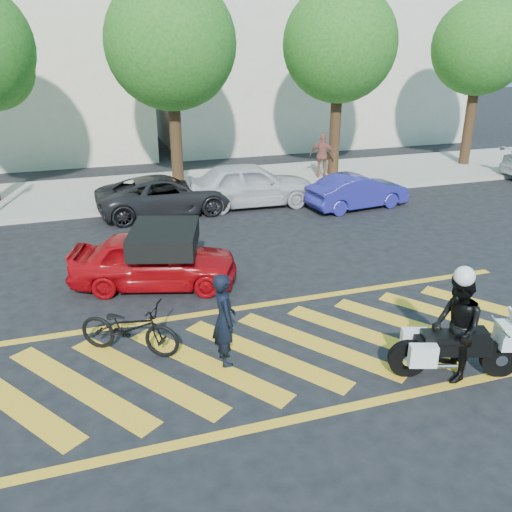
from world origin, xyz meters
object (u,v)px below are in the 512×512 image
object	(u,v)px
red_convertible	(154,260)
parked_mid_left	(166,195)
officer_moto	(456,328)
officer_bike	(224,319)
parked_mid_right	(250,184)
bicycle	(129,328)
parked_right	(358,191)
police_motorcycle	(453,348)

from	to	relation	value
red_convertible	parked_mid_left	bearing A→B (deg)	4.48
officer_moto	parked_mid_left	xyz separation A→B (m)	(-3.16, 10.84, -0.33)
officer_bike	parked_mid_right	bearing A→B (deg)	-19.36
red_convertible	parked_mid_right	world-z (taller)	parked_mid_right
bicycle	officer_bike	bearing A→B (deg)	-86.61
parked_right	red_convertible	bearing A→B (deg)	111.79
officer_moto	red_convertible	xyz separation A→B (m)	(-4.34, 5.28, -0.30)
parked_mid_left	parked_right	world-z (taller)	parked_mid_left
police_motorcycle	parked_mid_left	bearing A→B (deg)	124.38
parked_right	bicycle	bearing A→B (deg)	122.50
officer_moto	parked_right	world-z (taller)	officer_moto
bicycle	parked_right	distance (m)	10.87
officer_moto	parked_right	size ratio (longest dim) A/B	0.54
officer_moto	red_convertible	bearing A→B (deg)	-122.54
police_motorcycle	parked_right	bearing A→B (deg)	89.62
officer_moto	parked_mid_right	bearing A→B (deg)	-160.57
police_motorcycle	parked_mid_right	distance (m)	10.84
officer_bike	red_convertible	distance (m)	3.73
parked_mid_right	parked_right	distance (m)	3.70
police_motorcycle	red_convertible	world-z (taller)	red_convertible
bicycle	parked_mid_right	xyz separation A→B (m)	(4.94, 8.35, 0.24)
parked_mid_left	parked_right	bearing A→B (deg)	-106.52
bicycle	police_motorcycle	distance (m)	5.78
officer_bike	parked_mid_right	world-z (taller)	officer_bike
officer_bike	officer_moto	distance (m)	3.96
officer_moto	parked_mid_right	xyz separation A→B (m)	(-0.26, 10.84, -0.20)
police_motorcycle	red_convertible	xyz separation A→B (m)	(-4.36, 5.27, 0.11)
police_motorcycle	officer_moto	size ratio (longest dim) A/B	1.15
officer_moto	parked_right	xyz separation A→B (m)	(3.16, 9.44, -0.37)
police_motorcycle	red_convertible	size ratio (longest dim) A/B	0.57
red_convertible	parked_mid_right	bearing A→B (deg)	-19.77
police_motorcycle	parked_right	world-z (taller)	parked_right
bicycle	officer_moto	xyz separation A→B (m)	(5.20, -2.50, 0.44)
red_convertible	officer_bike	bearing A→B (deg)	-152.12
bicycle	parked_mid_right	distance (m)	9.70
parked_mid_right	parked_right	xyz separation A→B (m)	(3.42, -1.40, -0.18)
bicycle	officer_moto	distance (m)	5.79
red_convertible	parked_right	xyz separation A→B (m)	(7.50, 4.16, -0.07)
police_motorcycle	parked_right	size ratio (longest dim) A/B	0.62
officer_bike	parked_mid_left	bearing A→B (deg)	-2.18
officer_bike	parked_right	distance (m)	10.34
police_motorcycle	officer_bike	bearing A→B (deg)	173.89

